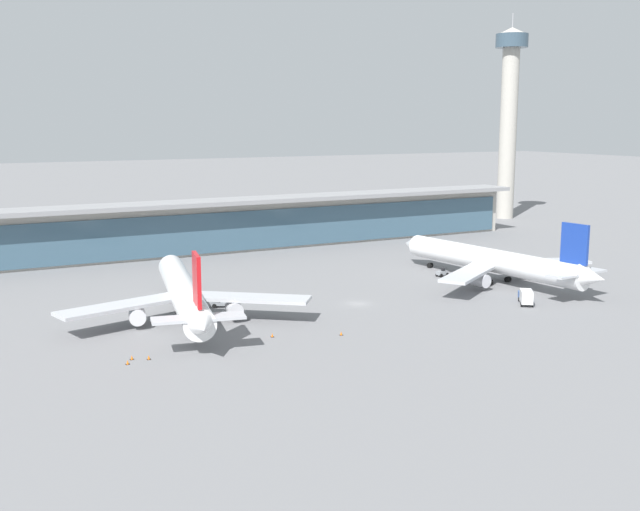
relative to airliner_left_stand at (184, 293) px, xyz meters
The scene contains 13 objects.
ground_plane 36.15m from the airliner_left_stand, ahead, with size 1200.00×1200.00×0.00m, color slate.
airliner_left_stand is the anchor object (origin of this frame).
airliner_centre_stand 74.14m from the airliner_left_stand, ahead, with size 46.60×60.96×16.23m.
service_truck_near_nose_grey 11.98m from the airliner_left_stand, 30.21° to the left, with size 6.70×4.22×2.70m.
service_truck_mid_apron_grey 68.47m from the airliner_left_stand, ahead, with size 3.05×2.05×2.05m.
service_truck_by_tail_blue 69.02m from the airliner_left_stand, 18.05° to the right, with size 6.21×7.23×3.10m.
terminal_building 76.44m from the airliner_left_stand, 62.33° to the left, with size 195.28×12.80×15.20m.
control_tower 184.75m from the airliner_left_stand, 29.53° to the left, with size 12.00×12.00×76.43m.
safety_cone_alpha 25.53m from the airliner_left_stand, 127.09° to the right, with size 0.62×0.62×0.70m.
safety_cone_bravo 21.70m from the airliner_left_stand, 62.73° to the right, with size 0.62×0.62×0.70m.
safety_cone_charlie 27.88m from the airliner_left_stand, 126.44° to the right, with size 0.62×0.62×0.70m.
safety_cone_delta 25.22m from the airliner_left_stand, 121.03° to the right, with size 0.62×0.62×0.70m.
safety_cone_echo 31.76m from the airliner_left_stand, 48.38° to the right, with size 0.62×0.62×0.70m.
Camera 1 is at (-78.37, -130.78, 37.06)m, focal length 42.68 mm.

